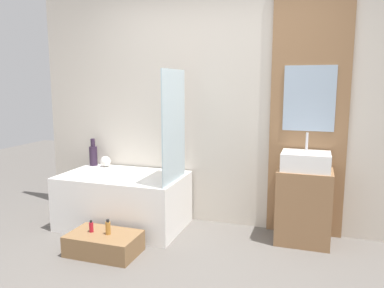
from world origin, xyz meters
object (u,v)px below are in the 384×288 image
bathtub (124,200)px  bottle_soap_secondary (108,228)px  vase_tall_dark (93,155)px  sink (306,161)px  bottle_soap_primary (91,227)px  vase_round_light (106,161)px  wooden_step_bench (104,243)px

bathtub → bottle_soap_secondary: 0.70m
vase_tall_dark → bottle_soap_secondary: 1.31m
bottle_soap_secondary → sink: bearing=26.9°
sink → vase_tall_dark: sink is taller
vase_tall_dark → bottle_soap_secondary: size_ratio=2.30×
bathtub → sink: sink is taller
sink → bottle_soap_secondary: bearing=-153.1°
bathtub → vase_tall_dark: vase_tall_dark is taller
bottle_soap_primary → bottle_soap_secondary: (0.18, 0.00, 0.01)m
vase_tall_dark → sink: bearing=-3.0°
bathtub → vase_tall_dark: 0.76m
vase_round_light → bottle_soap_secondary: bearing=-58.4°
bathtub → bottle_soap_primary: (0.03, -0.66, -0.05)m
bathtub → bottle_soap_secondary: (0.20, -0.66, -0.04)m
vase_round_light → sink: bearing=-2.8°
bathtub → vase_round_light: vase_round_light is taller
vase_tall_dark → bottle_soap_primary: 1.22m
bottle_soap_primary → bottle_soap_secondary: size_ratio=0.78×
bottle_soap_primary → bottle_soap_secondary: bottle_soap_secondary is taller
wooden_step_bench → bottle_soap_primary: (-0.13, -0.00, 0.14)m
bottle_soap_secondary → wooden_step_bench: bearing=180.0°
wooden_step_bench → bottle_soap_secondary: bearing=0.0°
sink → vase_tall_dark: 2.42m
vase_round_light → bottle_soap_secondary: 1.18m
vase_tall_dark → bottle_soap_primary: bearing=-58.9°
bathtub → wooden_step_bench: bathtub is taller
bathtub → wooden_step_bench: size_ratio=2.04×
wooden_step_bench → vase_tall_dark: 1.34m
wooden_step_bench → vase_tall_dark: size_ratio=1.99×
wooden_step_bench → vase_round_light: (-0.54, 0.95, 0.54)m
vase_tall_dark → vase_round_light: 0.19m
bathtub → vase_round_light: (-0.38, 0.29, 0.35)m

